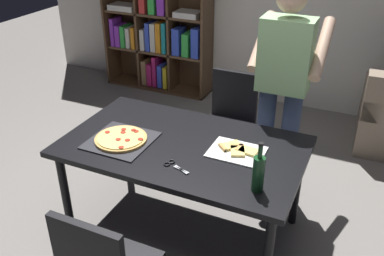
% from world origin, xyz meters
% --- Properties ---
extents(ground_plane, '(12.00, 12.00, 0.00)m').
position_xyz_m(ground_plane, '(0.00, 0.00, 0.00)').
color(ground_plane, gray).
extents(dining_table, '(1.65, 0.98, 0.75)m').
position_xyz_m(dining_table, '(0.00, 0.00, 0.68)').
color(dining_table, black).
rests_on(dining_table, ground_plane).
extents(chair_far_side, '(0.42, 0.42, 0.90)m').
position_xyz_m(chair_far_side, '(0.00, 0.98, 0.51)').
color(chair_far_side, black).
rests_on(chair_far_side, ground_plane).
extents(bookshelf, '(1.40, 0.35, 1.95)m').
position_xyz_m(bookshelf, '(-1.48, 2.38, 0.90)').
color(bookshelf, '#513823').
rests_on(bookshelf, ground_plane).
extents(person_serving_pizza, '(0.55, 0.54, 1.75)m').
position_xyz_m(person_serving_pizza, '(0.49, 0.76, 1.00)').
color(person_serving_pizza, '#38476B').
rests_on(person_serving_pizza, ground_plane).
extents(pepperoni_pizza_on_tray, '(0.42, 0.42, 0.04)m').
position_xyz_m(pepperoni_pizza_on_tray, '(-0.41, -0.14, 0.77)').
color(pepperoni_pizza_on_tray, '#2D2D33').
rests_on(pepperoni_pizza_on_tray, dining_table).
extents(pizza_slices_on_towel, '(0.36, 0.28, 0.03)m').
position_xyz_m(pizza_slices_on_towel, '(0.37, 0.06, 0.76)').
color(pizza_slices_on_towel, white).
rests_on(pizza_slices_on_towel, dining_table).
extents(wine_bottle, '(0.07, 0.07, 0.32)m').
position_xyz_m(wine_bottle, '(0.61, -0.29, 0.87)').
color(wine_bottle, '#194723').
rests_on(wine_bottle, dining_table).
extents(kitchen_scissors, '(0.20, 0.12, 0.01)m').
position_xyz_m(kitchen_scissors, '(0.06, -0.27, 0.76)').
color(kitchen_scissors, silver).
rests_on(kitchen_scissors, dining_table).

